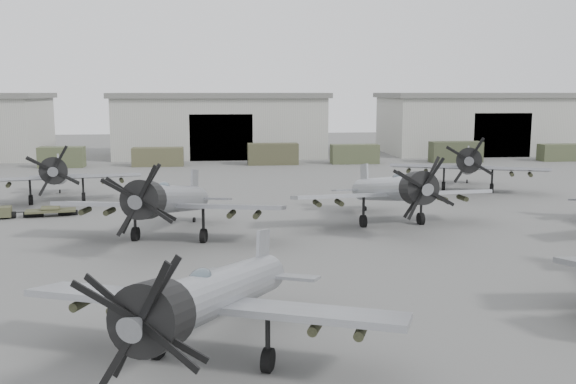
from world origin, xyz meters
name	(u,v)px	position (x,y,z in m)	size (l,w,h in m)	color
ground	(238,290)	(0.00, 0.00, 0.00)	(220.00, 220.00, 0.00)	#545452
hangar_center	(221,124)	(0.00, 61.96, 4.37)	(29.00, 14.80, 8.70)	#A6A89D
hangar_right	(482,123)	(38.00, 61.96, 4.37)	(29.00, 14.80, 8.70)	#A6A89D
support_truck_2	(62,157)	(-18.90, 50.00, 1.21)	(5.21, 2.20, 2.43)	#42492F
support_truck_3	(158,157)	(-7.69, 50.00, 1.11)	(6.05, 2.20, 2.23)	#47462E
support_truck_4	(273,154)	(6.21, 50.00, 1.30)	(6.15, 2.20, 2.60)	#3E3E28
support_truck_5	(355,154)	(16.45, 50.00, 1.19)	(5.91, 2.20, 2.38)	#41472F
support_truck_6	(456,152)	(29.53, 50.00, 1.30)	(6.52, 2.20, 2.61)	#353B26
support_truck_7	(561,152)	(43.70, 50.00, 1.08)	(5.63, 2.20, 2.17)	#3F462E
aircraft_near_1	(209,297)	(-1.22, -8.08, 2.34)	(12.70, 11.48, 5.15)	gray
aircraft_mid_1	(168,200)	(-3.75, 9.81, 2.53)	(14.00, 12.60, 5.56)	gray
aircraft_mid_2	(394,190)	(10.83, 12.74, 2.46)	(13.58, 12.22, 5.41)	#9FA3A8
aircraft_far_0	(56,174)	(-13.49, 24.25, 2.41)	(13.35, 12.01, 5.30)	gray
aircraft_far_1	(468,164)	(21.51, 26.35, 2.51)	(13.61, 12.31, 5.52)	gray
tug_trailer	(19,212)	(-14.82, 18.56, 0.45)	(6.04, 2.13, 1.20)	#40402A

